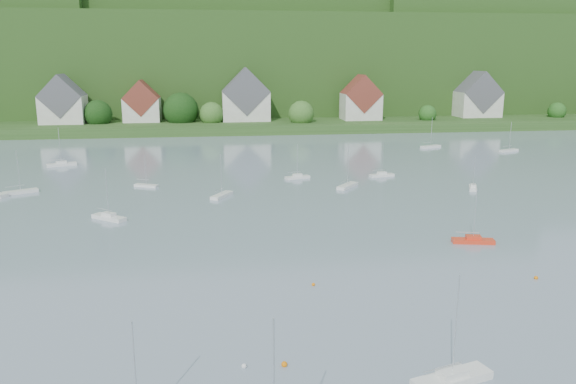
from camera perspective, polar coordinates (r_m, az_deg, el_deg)
The scene contains 14 objects.
far_shore_strip at distance 208.55m, azimuth -5.83°, elevation 7.13°, with size 600.00×60.00×3.00m, color #27491B.
forested_ridge at distance 275.93m, azimuth -6.34°, elevation 13.06°, with size 620.00×181.22×69.89m.
village_building_0 at distance 200.74m, azimuth -21.82°, elevation 8.32°, with size 14.00×10.40×16.00m.
village_building_1 at distance 198.23m, azimuth -14.57°, elevation 8.57°, with size 12.00×9.36×14.00m.
village_building_2 at distance 196.06m, azimuth -4.29°, elevation 9.35°, with size 16.00×11.44×18.00m.
village_building_3 at distance 200.51m, azimuth 7.38°, elevation 9.12°, with size 13.00×10.40×15.50m.
village_building_4 at distance 220.04m, azimuth 18.65°, elevation 8.95°, with size 15.00×10.40×16.50m.
near_sailboat_3 at distance 45.91m, azimuth 16.27°, elevation -17.57°, with size 6.65×3.57×8.65m.
near_sailboat_5 at distance 78.30m, azimuth 18.22°, elevation -4.63°, with size 5.62×2.62×7.32m.
mooring_buoy_0 at distance 46.53m, azimuth -0.37°, elevation -17.18°, with size 0.49×0.49×0.49m, color orange.
mooring_buoy_1 at distance 46.45m, azimuth -4.47°, elevation -17.28°, with size 0.43×0.43×0.43m, color silver.
mooring_buoy_2 at distance 68.52m, azimuth 23.79°, elevation -8.04°, with size 0.44×0.44×0.44m, color orange.
mooring_buoy_3 at distance 61.16m, azimuth 2.58°, elevation -9.42°, with size 0.38×0.38×0.38m, color orange.
far_sailboat_cluster at distance 124.05m, azimuth -1.89°, elevation 2.49°, with size 205.01×71.37×8.71m.
Camera 1 is at (-6.47, -7.27, 23.59)m, focal length 35.14 mm.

